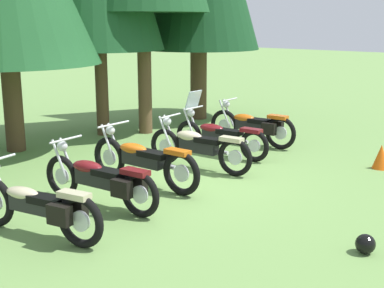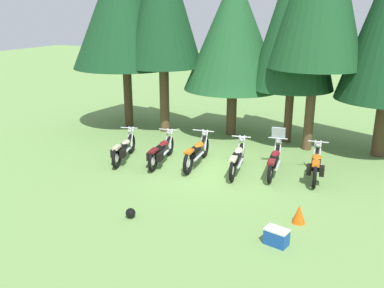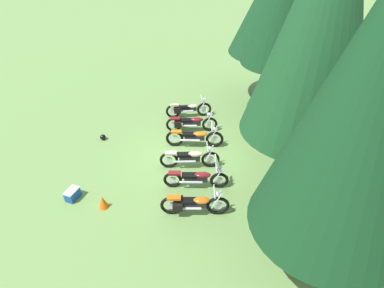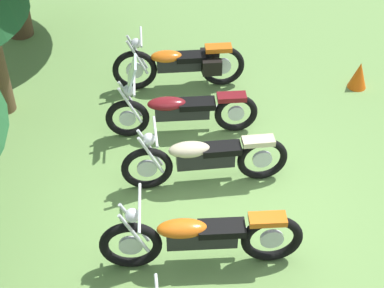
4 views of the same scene
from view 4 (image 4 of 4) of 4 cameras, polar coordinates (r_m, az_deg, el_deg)
ground_plane at (r=7.92m, az=1.48°, el=-7.20°), size 80.00×80.00×0.00m
motorcycle_2 at (r=7.09m, az=0.81°, el=-8.94°), size 0.76×2.45×1.03m
motorcycle_3 at (r=8.09m, az=1.15°, el=-1.35°), size 0.63×2.32×1.01m
motorcycle_4 at (r=8.96m, az=-1.19°, el=3.33°), size 0.63×2.33×1.34m
motorcycle_5 at (r=9.99m, az=-1.05°, el=7.77°), size 0.68×2.23×1.03m
traffic_cone at (r=10.49m, az=15.79°, el=6.41°), size 0.32×0.32×0.48m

